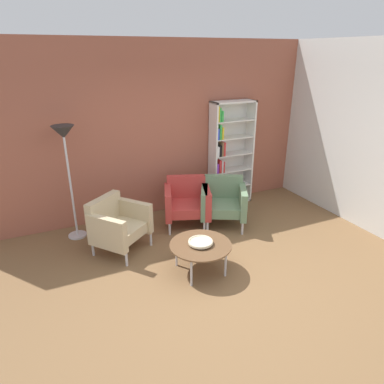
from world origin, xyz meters
TOP-DOWN VIEW (x-y plane):
  - ground_plane at (0.00, 0.00)m, footprint 8.32×8.32m
  - brick_back_panel at (0.00, 2.46)m, footprint 6.40×0.12m
  - plaster_right_partition at (2.86, 0.60)m, footprint 0.12×5.20m
  - bookshelf_tall at (1.30, 2.25)m, footprint 0.80×0.30m
  - coffee_table_low at (-0.13, 0.41)m, footprint 0.80×0.80m
  - decorative_bowl at (-0.13, 0.41)m, footprint 0.32×0.32m
  - armchair_spare_guest at (0.25, 1.70)m, footprint 0.89×0.85m
  - armchair_by_bookshelf at (-0.97, 1.39)m, footprint 0.95×0.94m
  - armchair_near_window at (0.80, 1.47)m, footprint 0.93×0.90m
  - floor_lamp_torchiere at (-1.48, 2.05)m, footprint 0.32×0.32m

SIDE VIEW (x-z plane):
  - ground_plane at x=0.00m, z-range 0.00..0.00m
  - coffee_table_low at x=-0.13m, z-range 0.17..0.57m
  - armchair_spare_guest at x=0.25m, z-range 0.02..0.80m
  - armchair_by_bookshelf at x=-0.97m, z-range 0.02..0.80m
  - armchair_near_window at x=0.80m, z-range 0.02..0.80m
  - decorative_bowl at x=-0.13m, z-range 0.41..0.46m
  - bookshelf_tall at x=1.30m, z-range -0.03..1.87m
  - floor_lamp_torchiere at x=-1.48m, z-range 0.58..2.32m
  - brick_back_panel at x=0.00m, z-range 0.00..2.90m
  - plaster_right_partition at x=2.86m, z-range 0.00..2.90m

